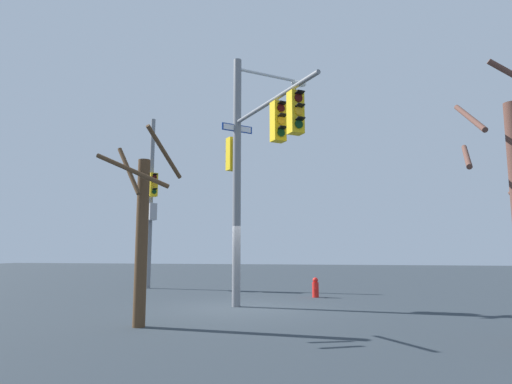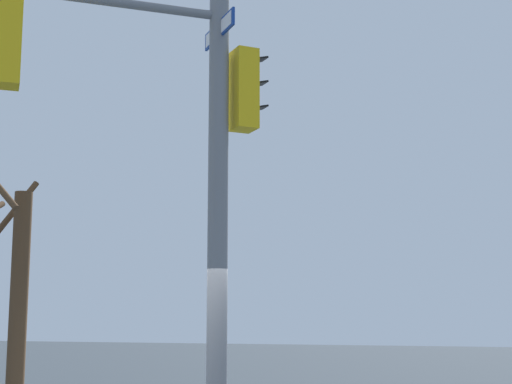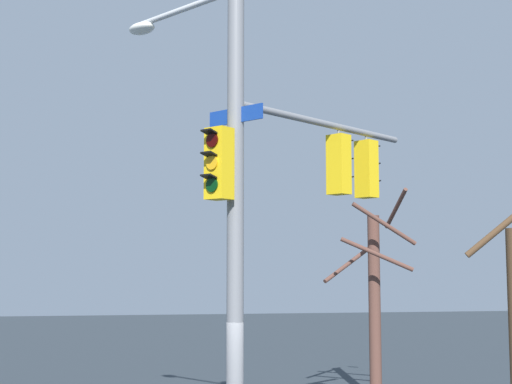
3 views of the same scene
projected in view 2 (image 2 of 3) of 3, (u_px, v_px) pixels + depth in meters
main_signal_pole_assembly at (159, 89)px, 9.84m from camera, size 5.48×3.33×8.06m
bare_tree_across_street at (15, 299)px, 12.30m from camera, size 1.40×1.66×4.54m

